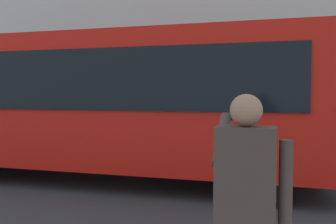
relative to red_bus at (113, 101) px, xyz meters
name	(u,v)px	position (x,y,z in m)	size (l,w,h in m)	color
ground_plane	(243,187)	(-2.74, -0.13, -1.68)	(60.00, 60.00, 0.00)	#38383A
red_bus	(113,101)	(0.00, 0.00, 0.00)	(9.05, 2.54, 3.08)	red
pedestrian_photographer	(246,198)	(-3.10, 4.69, -0.54)	(0.53, 0.52, 1.70)	#2D2D33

